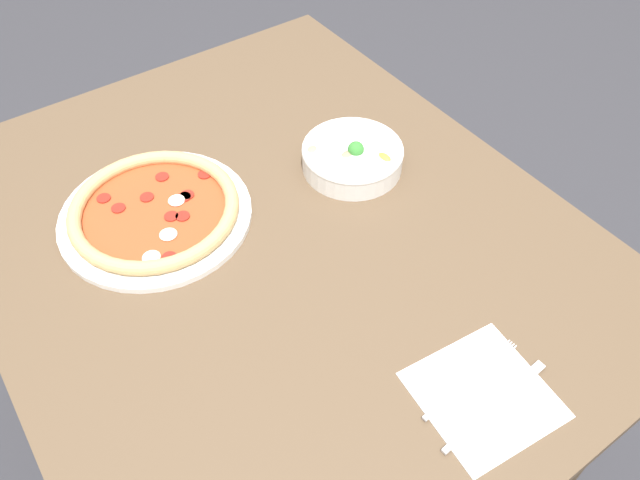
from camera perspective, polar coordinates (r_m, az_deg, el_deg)
The scene contains 7 objects.
ground_plane at distance 1.78m, azimuth -2.80°, elevation -16.14°, with size 8.00×8.00×0.00m, color #333338.
dining_table at distance 1.21m, azimuth -3.94°, elevation -2.36°, with size 1.22×0.99×0.76m.
pizza at distance 1.18m, azimuth -14.86°, elevation 2.57°, with size 0.35×0.35×0.04m.
bowl at distance 1.24m, azimuth 3.00°, elevation 7.66°, with size 0.20×0.20×0.07m.
napkin at distance 0.97m, azimuth 14.70°, elevation -13.54°, with size 0.20×0.20×0.00m.
fork at distance 0.97m, azimuth 13.50°, elevation -12.39°, with size 0.03×0.20×0.00m.
knife at distance 0.96m, azimuth 15.36°, elevation -14.72°, with size 0.03×0.22×0.01m.
Camera 1 is at (0.68, -0.38, 1.60)m, focal length 35.00 mm.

